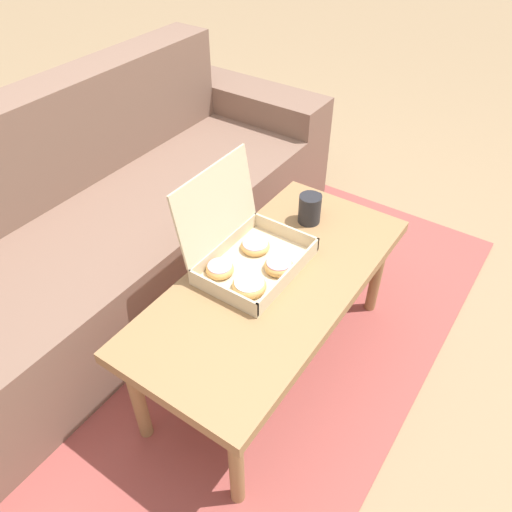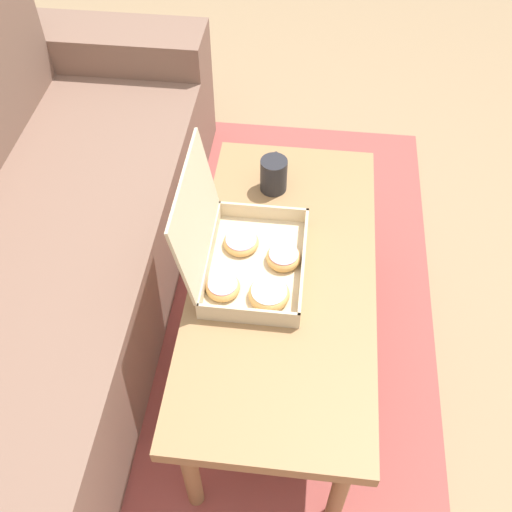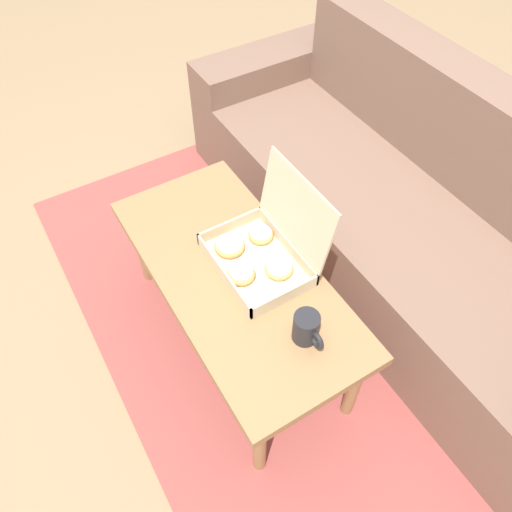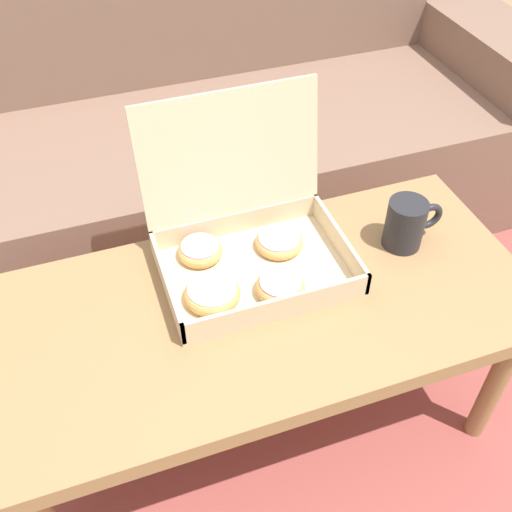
{
  "view_description": "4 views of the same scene",
  "coord_description": "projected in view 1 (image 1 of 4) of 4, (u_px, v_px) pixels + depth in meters",
  "views": [
    {
      "loc": [
        -1.0,
        -0.65,
        1.56
      ],
      "look_at": [
        0.01,
        0.04,
        0.5
      ],
      "focal_mm": 35.0,
      "sensor_mm": 36.0,
      "label": 1
    },
    {
      "loc": [
        -1.02,
        -0.08,
        1.73
      ],
      "look_at": [
        0.01,
        0.04,
        0.5
      ],
      "focal_mm": 42.0,
      "sensor_mm": 36.0,
      "label": 2
    },
    {
      "loc": [
        0.93,
        -0.52,
        1.82
      ],
      "look_at": [
        0.01,
        0.04,
        0.5
      ],
      "focal_mm": 35.0,
      "sensor_mm": 36.0,
      "label": 3
    },
    {
      "loc": [
        -0.27,
        -0.76,
        1.32
      ],
      "look_at": [
        0.01,
        0.04,
        0.5
      ],
      "focal_mm": 42.0,
      "sensor_mm": 36.0,
      "label": 4
    }
  ],
  "objects": [
    {
      "name": "area_rug",
      "position": [
        201.0,
        325.0,
        2.05
      ],
      "size": [
        2.43,
        1.71,
        0.01
      ],
      "primitive_type": "cube",
      "color": "#994742",
      "rests_on": "ground_plane"
    },
    {
      "name": "couch",
      "position": [
        106.0,
        230.0,
        2.07
      ],
      "size": [
        2.31,
        0.77,
        0.83
      ],
      "color": "#7A5B4C",
      "rests_on": "ground_plane"
    },
    {
      "name": "coffee_table",
      "position": [
        273.0,
        289.0,
        1.64
      ],
      "size": [
        1.07,
        0.5,
        0.45
      ],
      "color": "#997047",
      "rests_on": "ground_plane"
    },
    {
      "name": "pastry_box",
      "position": [
        246.0,
        253.0,
        1.62
      ],
      "size": [
        0.37,
        0.31,
        0.32
      ],
      "color": "beige",
      "rests_on": "coffee_table"
    },
    {
      "name": "coffee_mug",
      "position": [
        310.0,
        208.0,
        1.81
      ],
      "size": [
        0.13,
        0.08,
        0.11
      ],
      "color": "#232328",
      "rests_on": "coffee_table"
    },
    {
      "name": "ground_plane",
      "position": [
        262.0,
        359.0,
        1.92
      ],
      "size": [
        12.0,
        12.0,
        0.0
      ],
      "primitive_type": "plane",
      "color": "#937756"
    }
  ]
}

